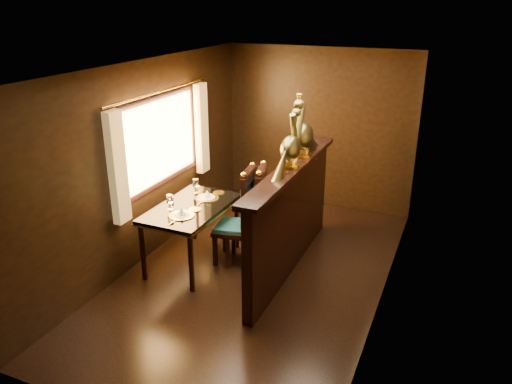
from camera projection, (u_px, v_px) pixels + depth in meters
ground at (256, 274)px, 6.14m from camera, size 5.00×5.00×0.00m
room_shell at (250, 150)px, 5.60m from camera, size 3.04×5.04×2.52m
partition at (290, 216)px, 6.02m from camera, size 0.26×2.70×1.36m
dining_table at (191, 211)px, 6.16m from camera, size 0.82×1.34×0.98m
chair_left at (255, 213)px, 6.16m from camera, size 0.58×0.59×1.32m
chair_right at (243, 214)px, 6.19m from camera, size 0.52×0.54×1.29m
peacock_left at (291, 137)px, 5.58m from camera, size 0.23×0.60×0.72m
peacock_right at (303, 124)px, 5.95m from camera, size 0.25×0.68×0.81m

